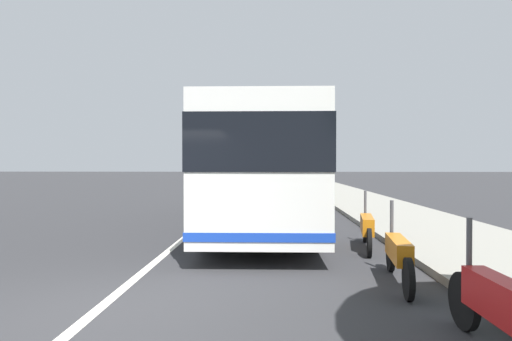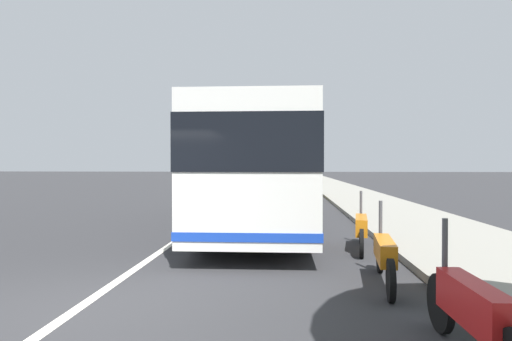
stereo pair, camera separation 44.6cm
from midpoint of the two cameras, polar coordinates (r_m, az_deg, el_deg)
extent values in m
plane|color=#2D2D30|center=(6.01, -21.10, -17.16)|extent=(220.00, 220.00, 0.00)
cube|color=gray|center=(15.84, 19.48, -5.72)|extent=(110.00, 3.60, 0.14)
cube|color=silver|center=(15.48, -5.08, -6.08)|extent=(110.00, 0.16, 0.01)
cube|color=silver|center=(12.77, 1.78, 0.41)|extent=(11.11, 2.69, 2.84)
cube|color=black|center=(12.78, 1.78, 2.53)|extent=(11.15, 2.73, 1.04)
cube|color=#193FB2|center=(12.83, 1.78, -4.81)|extent=(11.14, 2.72, 0.16)
cylinder|color=black|center=(16.45, -2.01, -3.93)|extent=(1.00, 0.31, 1.00)
cylinder|color=black|center=(16.39, 6.32, -3.95)|extent=(1.00, 0.31, 1.00)
cylinder|color=black|center=(9.45, -6.17, -7.42)|extent=(1.00, 0.31, 1.00)
cylinder|color=black|center=(9.35, 8.51, -7.51)|extent=(1.00, 0.31, 1.00)
cylinder|color=black|center=(5.39, 25.79, -15.74)|extent=(0.64, 0.09, 0.64)
cube|color=red|center=(4.63, 29.71, -15.30)|extent=(1.19, 0.26, 0.39)
cylinder|color=#4C4C51|center=(5.14, 26.34, -9.66)|extent=(0.06, 0.06, 0.70)
cylinder|color=black|center=(7.79, 17.90, -10.79)|extent=(0.58, 0.15, 0.58)
cylinder|color=black|center=(6.23, 19.68, -13.73)|extent=(0.58, 0.15, 0.58)
cube|color=orange|center=(6.96, 18.69, -10.09)|extent=(1.23, 0.39, 0.32)
cylinder|color=#4C4C51|center=(7.57, 18.02, -6.52)|extent=(0.06, 0.06, 0.70)
cylinder|color=black|center=(10.49, 15.10, -7.80)|extent=(0.58, 0.17, 0.58)
cylinder|color=black|center=(8.83, 15.43, -9.42)|extent=(0.58, 0.17, 0.58)
cube|color=orange|center=(9.62, 15.25, -7.07)|extent=(1.29, 0.44, 0.36)
cylinder|color=#4C4C51|center=(10.29, 15.13, -4.60)|extent=(0.06, 0.06, 0.70)
cube|color=gold|center=(23.43, 3.99, -2.42)|extent=(4.50, 2.00, 0.73)
cube|color=black|center=(23.24, 4.01, -0.93)|extent=(2.17, 1.79, 0.49)
cylinder|color=black|center=(24.91, 1.92, -2.76)|extent=(0.65, 0.24, 0.64)
cylinder|color=black|center=(24.95, 5.89, -2.75)|extent=(0.65, 0.24, 0.64)
cylinder|color=black|center=(21.98, 1.84, -3.22)|extent=(0.65, 0.24, 0.64)
cylinder|color=black|center=(22.02, 6.34, -3.22)|extent=(0.65, 0.24, 0.64)
cube|color=silver|center=(49.73, 3.91, -0.73)|extent=(4.14, 2.00, 0.75)
cube|color=black|center=(49.44, 3.93, -0.01)|extent=(2.03, 1.74, 0.52)
cylinder|color=black|center=(51.04, 2.92, -0.96)|extent=(0.65, 0.25, 0.64)
cylinder|color=black|center=(51.12, 4.75, -0.96)|extent=(0.65, 0.25, 0.64)
cylinder|color=black|center=(48.37, 3.03, -1.06)|extent=(0.65, 0.25, 0.64)
cylinder|color=black|center=(48.45, 4.95, -1.05)|extent=(0.65, 0.25, 0.64)
cube|color=#2D7238|center=(50.18, -1.70, -0.72)|extent=(4.10, 2.00, 0.75)
cube|color=black|center=(50.37, -1.67, 0.04)|extent=(1.91, 1.73, 0.58)
cylinder|color=black|center=(48.76, -1.01, -1.04)|extent=(0.65, 0.26, 0.64)
cylinder|color=black|center=(49.02, -2.88, -1.03)|extent=(0.65, 0.26, 0.64)
cylinder|color=black|center=(51.38, -0.58, -0.95)|extent=(0.65, 0.26, 0.64)
cylinder|color=black|center=(51.62, -2.36, -0.94)|extent=(0.65, 0.26, 0.64)
cube|color=gold|center=(55.69, 3.48, -0.59)|extent=(4.28, 1.84, 0.73)
cube|color=black|center=(55.38, 3.47, 0.06)|extent=(2.11, 1.65, 0.53)
cylinder|color=black|center=(57.12, 2.72, -0.78)|extent=(0.64, 0.23, 0.64)
cylinder|color=black|center=(57.08, 4.32, -0.78)|extent=(0.64, 0.23, 0.64)
cylinder|color=black|center=(54.33, 2.60, -0.86)|extent=(0.64, 0.23, 0.64)
cylinder|color=black|center=(54.28, 4.28, -0.86)|extent=(0.64, 0.23, 0.64)
camera|label=1|loc=(0.22, -89.06, 0.01)|focal=29.79mm
camera|label=2|loc=(0.22, 90.94, -0.01)|focal=29.79mm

